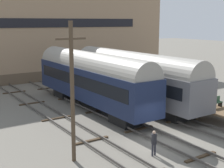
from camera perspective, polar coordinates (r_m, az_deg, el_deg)
ground_plane at (r=22.06m, az=9.87°, el=-10.42°), size 200.00×200.00×0.00m
track_left at (r=19.56m, az=0.77°, el=-12.71°), size 2.60×60.00×0.26m
track_middle at (r=22.00m, az=9.88°, el=-10.08°), size 2.60×60.00×0.26m
track_right at (r=24.90m, az=16.91°, el=-7.84°), size 2.60×60.00×0.26m
train_car_navy at (r=29.28m, az=-3.95°, el=1.36°), size 2.97×17.29×5.35m
train_car_grey at (r=30.71m, az=3.77°, el=1.67°), size 3.14×17.72×5.26m
station_platform at (r=28.03m, az=16.94°, el=-4.11°), size 2.70×12.27×0.97m
bench at (r=27.80m, az=18.34°, el=-3.11°), size 1.40×0.40×0.91m
person_worker at (r=19.50m, az=7.68°, el=-10.26°), size 0.32×0.32×1.62m
utility_pole at (r=17.82m, az=-7.28°, el=-1.28°), size 1.80×0.24×8.17m
warehouse_building at (r=50.32m, az=-13.71°, el=10.00°), size 38.43×13.87×14.43m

